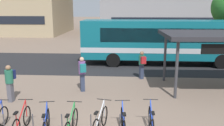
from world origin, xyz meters
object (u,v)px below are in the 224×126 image
at_px(commuter_teal_pack_0, 82,72).
at_px(commuter_red_pack_2, 142,63).
at_px(parked_bicycle_blue_4, 46,124).
at_px(commuter_navy_pack_1, 10,81).
at_px(parked_bicycle_green_5, 71,124).
at_px(city_bus, 164,40).
at_px(parked_bicycle_blue_7, 123,123).
at_px(parked_bicycle_silver_6, 100,121).
at_px(parked_bicycle_blue_8, 151,122).
at_px(parked_bicycle_red_3, 22,122).

relative_size(commuter_teal_pack_0, commuter_red_pack_2, 1.06).
bearing_deg(parked_bicycle_blue_4, commuter_navy_pack_1, 30.18).
xyz_separation_m(parked_bicycle_blue_4, commuter_red_pack_2, (3.49, 6.67, 0.57)).
distance_m(parked_bicycle_blue_4, parked_bicycle_green_5, 0.82).
height_order(parked_bicycle_blue_4, commuter_teal_pack_0, commuter_teal_pack_0).
bearing_deg(city_bus, parked_bicycle_blue_7, 75.11).
distance_m(parked_bicycle_silver_6, commuter_navy_pack_1, 4.99).
height_order(city_bus, parked_bicycle_green_5, city_bus).
distance_m(commuter_teal_pack_0, commuter_navy_pack_1, 3.32).
height_order(parked_bicycle_silver_6, commuter_navy_pack_1, commuter_navy_pack_1).
xyz_separation_m(parked_bicycle_silver_6, commuter_navy_pack_1, (-4.28, 2.50, 0.58)).
bearing_deg(parked_bicycle_silver_6, commuter_red_pack_2, -4.43).
height_order(parked_bicycle_blue_7, commuter_navy_pack_1, commuter_navy_pack_1).
bearing_deg(commuter_red_pack_2, parked_bicycle_blue_4, 134.43).
xyz_separation_m(parked_bicycle_blue_8, commuter_teal_pack_0, (-3.04, 3.91, 0.63)).
bearing_deg(parked_bicycle_silver_6, parked_bicycle_red_3, 104.65).
bearing_deg(commuter_teal_pack_0, commuter_red_pack_2, -73.21).
xyz_separation_m(parked_bicycle_blue_4, commuter_teal_pack_0, (0.42, 4.33, 0.63)).
xyz_separation_m(parked_bicycle_blue_8, commuter_red_pack_2, (0.04, 6.26, 0.57)).
bearing_deg(parked_bicycle_red_3, city_bus, -33.98).
bearing_deg(commuter_red_pack_2, parked_bicycle_blue_8, 161.72).
height_order(parked_bicycle_blue_4, commuter_navy_pack_1, commuter_navy_pack_1).
height_order(city_bus, parked_bicycle_blue_8, city_bus).
bearing_deg(parked_bicycle_green_5, city_bus, -20.99).
distance_m(parked_bicycle_blue_7, commuter_teal_pack_0, 4.61).
xyz_separation_m(parked_bicycle_green_5, commuter_red_pack_2, (2.67, 6.62, 0.57)).
bearing_deg(parked_bicycle_silver_6, commuter_teal_pack_0, 29.23).
xyz_separation_m(parked_bicycle_blue_4, commuter_navy_pack_1, (-2.53, 2.81, 0.58)).
bearing_deg(parked_bicycle_green_5, commuter_navy_pack_1, 52.56).
relative_size(parked_bicycle_red_3, parked_bicycle_blue_8, 1.00).
relative_size(city_bus, parked_bicycle_red_3, 6.98).
height_order(parked_bicycle_red_3, parked_bicycle_green_5, same).
distance_m(parked_bicycle_blue_7, commuter_red_pack_2, 6.50).
bearing_deg(city_bus, commuter_red_pack_2, 65.60).
xyz_separation_m(parked_bicycle_blue_7, commuter_red_pack_2, (0.97, 6.40, 0.57)).
bearing_deg(parked_bicycle_green_5, parked_bicycle_blue_4, 95.70).
xyz_separation_m(parked_bicycle_blue_4, parked_bicycle_green_5, (0.82, 0.05, 0.00)).
height_order(city_bus, commuter_navy_pack_1, city_bus).
bearing_deg(parked_bicycle_green_5, parked_bicycle_blue_8, -80.18).
xyz_separation_m(parked_bicycle_green_5, parked_bicycle_silver_6, (0.92, 0.26, 0.00)).
xyz_separation_m(parked_bicycle_red_3, parked_bicycle_blue_4, (0.88, -0.14, 0.00)).
bearing_deg(parked_bicycle_blue_7, parked_bicycle_green_5, 91.74).
height_order(parked_bicycle_blue_4, parked_bicycle_silver_6, same).
distance_m(parked_bicycle_silver_6, parked_bicycle_blue_7, 0.77).
bearing_deg(parked_bicycle_blue_8, parked_bicycle_red_3, 93.61).
bearing_deg(city_bus, commuter_teal_pack_0, 52.48).
distance_m(parked_bicycle_blue_4, commuter_teal_pack_0, 4.39).
relative_size(parked_bicycle_silver_6, commuter_navy_pack_1, 1.02).
xyz_separation_m(city_bus, commuter_teal_pack_0, (-4.90, -6.33, -0.76)).
distance_m(parked_bicycle_green_5, parked_bicycle_blue_7, 1.71).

